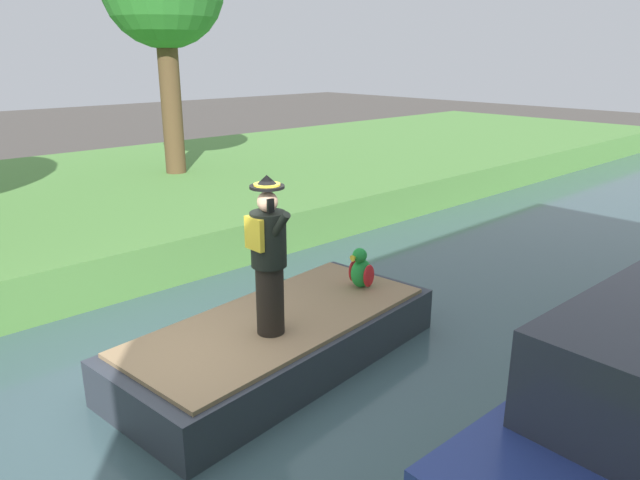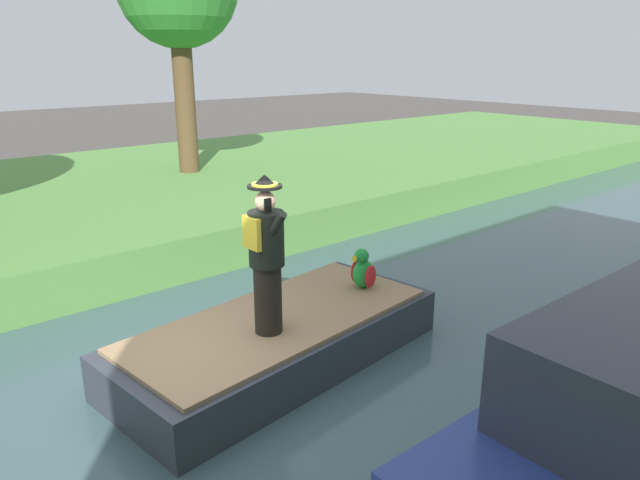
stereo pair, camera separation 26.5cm
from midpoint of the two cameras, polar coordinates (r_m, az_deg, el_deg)
ground_plane at (r=7.04m, az=-11.07°, el=-15.32°), size 80.00×80.00×0.00m
canal_water at (r=7.02m, az=-11.10°, el=-14.98°), size 6.25×48.00×0.10m
grass_bank_near at (r=14.19m, az=-28.08°, el=1.85°), size 10.26×48.00×0.88m
boat at (r=7.42m, az=-2.96°, el=-9.61°), size 2.23×4.36×0.61m
person_pirate at (r=6.57m, az=-4.06°, el=-1.59°), size 0.61×0.42×1.85m
parrot_plush at (r=8.08m, az=5.13°, el=-3.00°), size 0.36×0.35×0.57m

